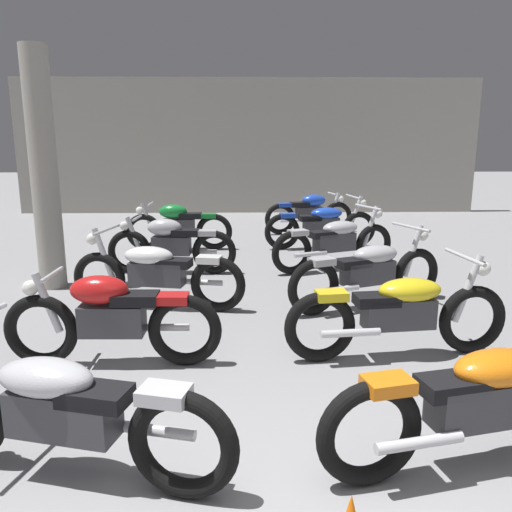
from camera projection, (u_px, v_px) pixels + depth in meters
back_wall at (248, 147)px, 14.16m from camera, size 12.54×0.24×3.60m
support_pillar at (44, 171)px, 6.90m from camera, size 0.36×0.36×3.20m
motorcycle_left_row_0 at (62, 410)px, 3.08m from camera, size 2.13×0.82×0.97m
motorcycle_left_row_1 at (111, 317)px, 4.65m from camera, size 1.97×0.48×0.88m
motorcycle_left_row_2 at (156, 272)px, 6.25m from camera, size 2.15×0.71×0.97m
motorcycle_left_row_3 at (171, 244)px, 7.87m from camera, size 1.97×0.48×0.88m
motorcycle_left_row_4 at (178, 225)px, 9.56m from camera, size 1.97×0.48×0.88m
motorcycle_right_row_0 at (484, 400)px, 3.20m from camera, size 2.14×0.80×0.97m
motorcycle_right_row_1 at (400, 311)px, 4.83m from camera, size 2.17×0.68×0.97m
motorcycle_right_row_2 at (369, 271)px, 6.29m from camera, size 2.05×1.01×0.97m
motorcycle_right_row_3 at (335, 241)px, 8.13m from camera, size 2.05×1.01×0.97m
motorcycle_right_row_4 at (322, 224)px, 9.72m from camera, size 2.16×0.73×0.97m
motorcycle_right_row_5 at (310, 212)px, 11.21m from camera, size 1.96×0.62×0.88m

